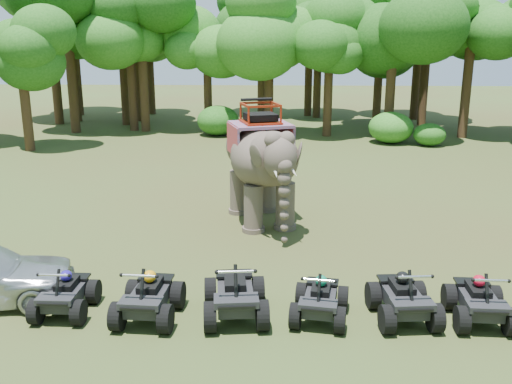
% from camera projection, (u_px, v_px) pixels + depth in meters
% --- Properties ---
extents(ground, '(110.00, 110.00, 0.00)m').
position_uv_depth(ground, '(254.00, 277.00, 14.45)').
color(ground, '#47381E').
rests_on(ground, ground).
extents(elephant, '(3.35, 5.08, 3.93)m').
position_uv_depth(elephant, '(261.00, 162.00, 18.27)').
color(elephant, brown).
rests_on(elephant, ground).
extents(atv_0, '(1.15, 1.57, 1.16)m').
position_uv_depth(atv_0, '(65.00, 288.00, 12.45)').
color(atv_0, black).
rests_on(atv_0, ground).
extents(atv_1, '(1.36, 1.80, 1.28)m').
position_uv_depth(atv_1, '(148.00, 291.00, 12.19)').
color(atv_1, black).
rests_on(atv_1, ground).
extents(atv_2, '(1.53, 1.97, 1.36)m').
position_uv_depth(atv_2, '(235.00, 288.00, 12.24)').
color(atv_2, black).
rests_on(atv_2, ground).
extents(atv_3, '(1.39, 1.74, 1.17)m').
position_uv_depth(atv_3, '(320.00, 294.00, 12.18)').
color(atv_3, black).
rests_on(atv_3, ground).
extents(atv_4, '(1.42, 1.84, 1.27)m').
position_uv_depth(atv_4, '(404.00, 292.00, 12.15)').
color(atv_4, black).
rests_on(atv_4, ground).
extents(atv_5, '(1.27, 1.70, 1.23)m').
position_uv_depth(atv_5, '(480.00, 295.00, 12.07)').
color(atv_5, black).
rests_on(atv_5, ground).
extents(tree_0, '(5.70, 5.70, 8.15)m').
position_uv_depth(tree_0, '(269.00, 66.00, 33.64)').
color(tree_0, '#195114').
rests_on(tree_0, ground).
extents(tree_1, '(5.10, 5.10, 7.28)m').
position_uv_depth(tree_1, '(329.00, 74.00, 33.26)').
color(tree_1, '#195114').
rests_on(tree_1, ground).
extents(tree_2, '(5.86, 5.86, 8.37)m').
position_uv_depth(tree_2, '(392.00, 65.00, 32.39)').
color(tree_2, '#195114').
rests_on(tree_2, ground).
extents(tree_3, '(5.80, 5.80, 8.29)m').
position_uv_depth(tree_3, '(469.00, 66.00, 32.64)').
color(tree_3, '#195114').
rests_on(tree_3, ground).
extents(tree_30, '(4.77, 4.77, 6.81)m').
position_uv_depth(tree_30, '(23.00, 85.00, 29.06)').
color(tree_30, '#195114').
rests_on(tree_30, ground).
extents(tree_31, '(6.41, 6.41, 9.16)m').
position_uv_depth(tree_31, '(70.00, 57.00, 34.24)').
color(tree_31, '#195114').
rests_on(tree_31, ground).
extents(tree_32, '(5.95, 5.95, 8.49)m').
position_uv_depth(tree_32, '(142.00, 62.00, 34.79)').
color(tree_32, '#195114').
rests_on(tree_32, ground).
extents(tree_33, '(4.93, 4.93, 7.04)m').
position_uv_depth(tree_33, '(207.00, 74.00, 35.44)').
color(tree_33, '#195114').
rests_on(tree_33, ground).
extents(tree_34, '(6.39, 6.39, 9.12)m').
position_uv_depth(tree_34, '(75.00, 53.00, 41.81)').
color(tree_34, '#195114').
rests_on(tree_34, ground).
extents(tree_35, '(6.25, 6.25, 8.93)m').
position_uv_depth(tree_35, '(73.00, 56.00, 38.75)').
color(tree_35, '#195114').
rests_on(tree_35, ground).
extents(tree_36, '(7.37, 7.37, 10.53)m').
position_uv_depth(tree_36, '(419.00, 43.00, 39.47)').
color(tree_36, '#195114').
rests_on(tree_36, ground).
extents(tree_37, '(6.01, 6.01, 8.58)m').
position_uv_depth(tree_37, '(318.00, 57.00, 40.61)').
color(tree_37, '#195114').
rests_on(tree_37, ground).
extents(tree_38, '(6.20, 6.20, 8.85)m').
position_uv_depth(tree_38, '(426.00, 57.00, 37.09)').
color(tree_38, '#195114').
rests_on(tree_38, ground).
extents(tree_39, '(5.43, 5.43, 7.75)m').
position_uv_depth(tree_39, '(123.00, 66.00, 37.34)').
color(tree_39, '#195114').
rests_on(tree_39, ground).
extents(tree_40, '(6.61, 6.61, 9.44)m').
position_uv_depth(tree_40, '(137.00, 52.00, 38.88)').
color(tree_40, '#195114').
rests_on(tree_40, ground).
extents(tree_41, '(5.28, 5.28, 7.54)m').
position_uv_depth(tree_41, '(379.00, 69.00, 36.27)').
color(tree_41, '#195114').
rests_on(tree_41, ground).
extents(tree_42, '(6.99, 6.99, 9.98)m').
position_uv_depth(tree_42, '(53.00, 48.00, 37.40)').
color(tree_42, '#195114').
rests_on(tree_42, ground).
extents(tree_43, '(5.82, 5.82, 8.31)m').
position_uv_depth(tree_43, '(309.00, 59.00, 41.51)').
color(tree_43, '#195114').
rests_on(tree_43, ground).
extents(tree_45, '(6.20, 6.20, 8.85)m').
position_uv_depth(tree_45, '(261.00, 55.00, 41.76)').
color(tree_45, '#195114').
rests_on(tree_45, ground).
extents(tree_46, '(5.40, 5.40, 7.72)m').
position_uv_depth(tree_46, '(131.00, 68.00, 35.15)').
color(tree_46, '#195114').
rests_on(tree_46, ground).
extents(tree_47, '(5.25, 5.25, 7.50)m').
position_uv_depth(tree_47, '(150.00, 64.00, 42.56)').
color(tree_47, '#195114').
rests_on(tree_47, ground).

